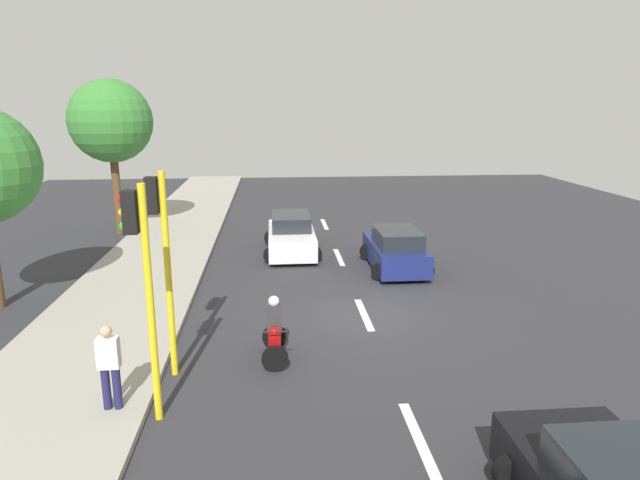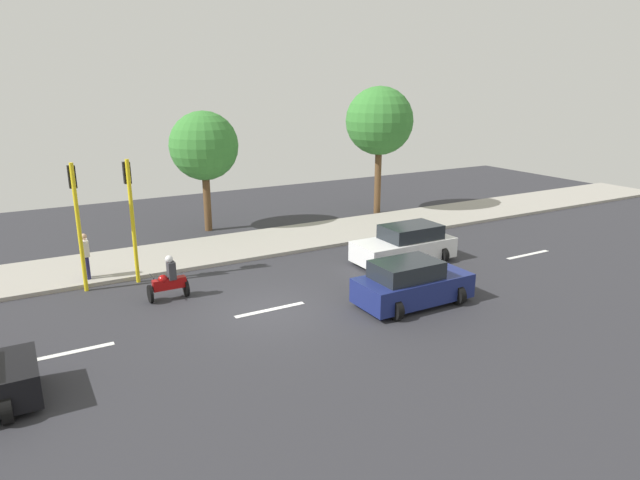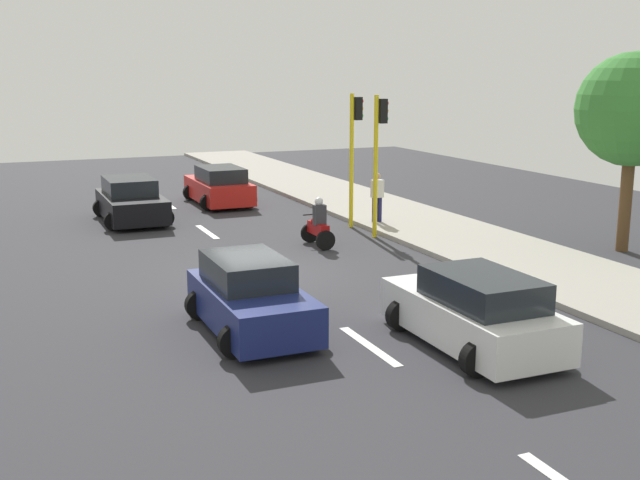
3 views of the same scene
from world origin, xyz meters
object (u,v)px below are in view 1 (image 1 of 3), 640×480
object	(u,v)px
car_white	(291,235)
pedestrian_near_signal	(109,365)
car_dark_blue	(396,250)
street_tree_center	(111,122)
traffic_light_corner	(162,246)
traffic_light_midblock	(142,271)
motorcycle	(275,333)

from	to	relation	value
car_white	pedestrian_near_signal	world-z (taller)	pedestrian_near_signal
car_dark_blue	street_tree_center	bearing A→B (deg)	-30.39
traffic_light_corner	traffic_light_midblock	size ratio (longest dim) A/B	1.00
traffic_light_corner	traffic_light_midblock	xyz separation A→B (m)	(0.00, 1.78, 0.00)
car_white	traffic_light_corner	world-z (taller)	traffic_light_corner
motorcycle	car_dark_blue	bearing A→B (deg)	-122.73
street_tree_center	pedestrian_near_signal	bearing A→B (deg)	104.10
car_dark_blue	traffic_light_midblock	bearing A→B (deg)	53.86
car_dark_blue	traffic_light_midblock	distance (m)	11.53
car_dark_blue	street_tree_center	world-z (taller)	street_tree_center
car_dark_blue	street_tree_center	distance (m)	13.89
car_white	traffic_light_midblock	bearing A→B (deg)	75.53
street_tree_center	traffic_light_corner	bearing A→B (deg)	108.55
car_white	motorcycle	world-z (taller)	motorcycle
car_white	street_tree_center	bearing A→B (deg)	-27.82
pedestrian_near_signal	traffic_light_midblock	world-z (taller)	traffic_light_midblock
car_dark_blue	street_tree_center	size ratio (longest dim) A/B	0.56
motorcycle	traffic_light_corner	bearing A→B (deg)	13.89
motorcycle	traffic_light_corner	xyz separation A→B (m)	(2.31, 0.57, 2.29)
motorcycle	car_white	bearing A→B (deg)	-94.39
car_white	traffic_light_midblock	xyz separation A→B (m)	(3.03, 11.73, 2.22)
car_dark_blue	car_white	size ratio (longest dim) A/B	0.93
car_dark_blue	traffic_light_midblock	size ratio (longest dim) A/B	0.85
motorcycle	street_tree_center	world-z (taller)	street_tree_center
street_tree_center	traffic_light_midblock	bearing A→B (deg)	106.59
car_white	motorcycle	distance (m)	9.42
car_white	pedestrian_near_signal	distance (m)	12.16
car_dark_blue	pedestrian_near_signal	world-z (taller)	pedestrian_near_signal
pedestrian_near_signal	traffic_light_corner	size ratio (longest dim) A/B	0.38
car_white	traffic_light_corner	bearing A→B (deg)	73.08
pedestrian_near_signal	street_tree_center	size ratio (longest dim) A/B	0.25
car_white	motorcycle	xyz separation A→B (m)	(0.72, 9.39, -0.07)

